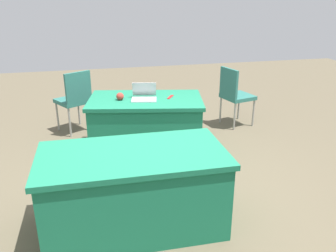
{
  "coord_description": "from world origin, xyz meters",
  "views": [
    {
      "loc": [
        0.68,
        3.01,
        2.06
      ],
      "look_at": [
        -0.03,
        0.04,
        0.9
      ],
      "focal_mm": 37.73,
      "sensor_mm": 36.0,
      "label": 1
    }
  ],
  "objects_px": {
    "table_mid_left": "(134,190)",
    "chair_back_row": "(234,93)",
    "scissors_red": "(170,97)",
    "laptop_silver": "(144,96)",
    "chair_aisle": "(75,97)",
    "yarn_ball": "(120,96)",
    "table_foreground": "(146,125)"
  },
  "relations": [
    {
      "from": "table_mid_left",
      "to": "chair_back_row",
      "type": "distance_m",
      "value": 3.03
    },
    {
      "from": "scissors_red",
      "to": "laptop_silver",
      "type": "bearing_deg",
      "value": -56.9
    },
    {
      "from": "chair_aisle",
      "to": "laptop_silver",
      "type": "bearing_deg",
      "value": -77.93
    },
    {
      "from": "yarn_ball",
      "to": "chair_back_row",
      "type": "bearing_deg",
      "value": -160.82
    },
    {
      "from": "laptop_silver",
      "to": "scissors_red",
      "type": "relative_size",
      "value": 2.06
    },
    {
      "from": "table_mid_left",
      "to": "chair_back_row",
      "type": "xyz_separation_m",
      "value": [
        -1.97,
        -2.3,
        0.17
      ]
    },
    {
      "from": "table_mid_left",
      "to": "yarn_ball",
      "type": "distance_m",
      "value": 1.69
    },
    {
      "from": "chair_back_row",
      "to": "scissors_red",
      "type": "height_order",
      "value": "chair_back_row"
    },
    {
      "from": "chair_aisle",
      "to": "yarn_ball",
      "type": "height_order",
      "value": "chair_aisle"
    },
    {
      "from": "table_foreground",
      "to": "yarn_ball",
      "type": "xyz_separation_m",
      "value": [
        0.33,
        -0.01,
        0.42
      ]
    },
    {
      "from": "table_foreground",
      "to": "yarn_ball",
      "type": "height_order",
      "value": "yarn_ball"
    },
    {
      "from": "chair_back_row",
      "to": "yarn_ball",
      "type": "height_order",
      "value": "chair_back_row"
    },
    {
      "from": "laptop_silver",
      "to": "scissors_red",
      "type": "xyz_separation_m",
      "value": [
        -0.36,
        -0.01,
        -0.04
      ]
    },
    {
      "from": "chair_back_row",
      "to": "scissors_red",
      "type": "xyz_separation_m",
      "value": [
        1.23,
        0.69,
        0.21
      ]
    },
    {
      "from": "table_mid_left",
      "to": "chair_aisle",
      "type": "bearing_deg",
      "value": -78.42
    },
    {
      "from": "table_foreground",
      "to": "scissors_red",
      "type": "height_order",
      "value": "scissors_red"
    },
    {
      "from": "table_foreground",
      "to": "yarn_ball",
      "type": "distance_m",
      "value": 0.54
    },
    {
      "from": "table_foreground",
      "to": "chair_aisle",
      "type": "bearing_deg",
      "value": -45.65
    },
    {
      "from": "table_mid_left",
      "to": "chair_back_row",
      "type": "bearing_deg",
      "value": -130.57
    },
    {
      "from": "scissors_red",
      "to": "chair_aisle",
      "type": "bearing_deg",
      "value": -96.14
    },
    {
      "from": "laptop_silver",
      "to": "yarn_ball",
      "type": "distance_m",
      "value": 0.31
    },
    {
      "from": "table_mid_left",
      "to": "chair_aisle",
      "type": "relative_size",
      "value": 1.72
    },
    {
      "from": "chair_aisle",
      "to": "yarn_ball",
      "type": "bearing_deg",
      "value": -88.35
    },
    {
      "from": "chair_aisle",
      "to": "laptop_silver",
      "type": "height_order",
      "value": "chair_aisle"
    },
    {
      "from": "table_foreground",
      "to": "chair_back_row",
      "type": "height_order",
      "value": "chair_back_row"
    },
    {
      "from": "table_foreground",
      "to": "table_mid_left",
      "type": "height_order",
      "value": "same"
    },
    {
      "from": "table_mid_left",
      "to": "yarn_ball",
      "type": "height_order",
      "value": "yarn_ball"
    },
    {
      "from": "table_mid_left",
      "to": "chair_aisle",
      "type": "xyz_separation_m",
      "value": [
        0.53,
        -2.58,
        0.18
      ]
    },
    {
      "from": "yarn_ball",
      "to": "table_mid_left",
      "type": "bearing_deg",
      "value": 87.57
    },
    {
      "from": "yarn_ball",
      "to": "scissors_red",
      "type": "relative_size",
      "value": 0.55
    },
    {
      "from": "chair_back_row",
      "to": "yarn_ball",
      "type": "relative_size",
      "value": 9.69
    },
    {
      "from": "chair_aisle",
      "to": "laptop_silver",
      "type": "xyz_separation_m",
      "value": [
        -0.91,
        0.98,
        0.23
      ]
    }
  ]
}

